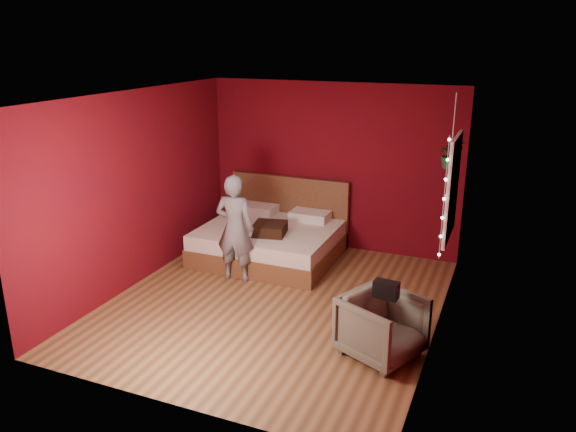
{
  "coord_description": "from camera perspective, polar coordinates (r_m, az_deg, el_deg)",
  "views": [
    {
      "loc": [
        2.64,
        -5.91,
        3.27
      ],
      "look_at": [
        0.02,
        0.4,
        1.05
      ],
      "focal_mm": 35.0,
      "sensor_mm": 36.0,
      "label": 1
    }
  ],
  "objects": [
    {
      "name": "throw_pillow",
      "position": [
        8.14,
        -1.87,
        -1.31
      ],
      "size": [
        0.53,
        0.53,
        0.16
      ],
      "primitive_type": "cube",
      "rotation": [
        0.0,
        0.0,
        0.2
      ],
      "color": "#321D10",
      "rests_on": "bed"
    },
    {
      "name": "floor",
      "position": [
        7.25,
        -1.39,
        -8.82
      ],
      "size": [
        4.5,
        4.5,
        0.0
      ],
      "primitive_type": "plane",
      "color": "olive",
      "rests_on": "ground"
    },
    {
      "name": "handbag",
      "position": [
        5.87,
        9.94,
        -7.38
      ],
      "size": [
        0.27,
        0.16,
        0.18
      ],
      "primitive_type": "cube",
      "rotation": [
        0.0,
        0.0,
        -0.12
      ],
      "color": "black",
      "rests_on": "armchair"
    },
    {
      "name": "fairy_lights",
      "position": [
        6.57,
        15.57,
        1.68
      ],
      "size": [
        0.04,
        0.04,
        1.45
      ],
      "color": "silver",
      "rests_on": "room_walls"
    },
    {
      "name": "armchair",
      "position": [
        6.09,
        9.53,
        -11.0
      ],
      "size": [
        0.99,
        0.98,
        0.69
      ],
      "primitive_type": "imported",
      "rotation": [
        0.0,
        0.0,
        1.14
      ],
      "color": "#5E5C4A",
      "rests_on": "ground"
    },
    {
      "name": "window",
      "position": [
        7.07,
        16.34,
        2.75
      ],
      "size": [
        0.05,
        0.97,
        1.27
      ],
      "color": "white",
      "rests_on": "room_walls"
    },
    {
      "name": "bed",
      "position": [
        8.6,
        -1.69,
        -2.32
      ],
      "size": [
        2.0,
        1.7,
        1.1
      ],
      "color": "brown",
      "rests_on": "ground"
    },
    {
      "name": "room_walls",
      "position": [
        6.66,
        -1.5,
        4.18
      ],
      "size": [
        4.04,
        4.54,
        2.62
      ],
      "color": "#610A0F",
      "rests_on": "ground"
    },
    {
      "name": "hanging_plant",
      "position": [
        7.32,
        16.23,
        6.05
      ],
      "size": [
        0.41,
        0.38,
        0.94
      ],
      "color": "silver",
      "rests_on": "room_walls"
    },
    {
      "name": "person",
      "position": [
        7.68,
        -5.41,
        -1.25
      ],
      "size": [
        0.57,
        0.39,
        1.5
      ],
      "primitive_type": "imported",
      "rotation": [
        0.0,
        0.0,
        3.21
      ],
      "color": "slate",
      "rests_on": "ground"
    }
  ]
}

